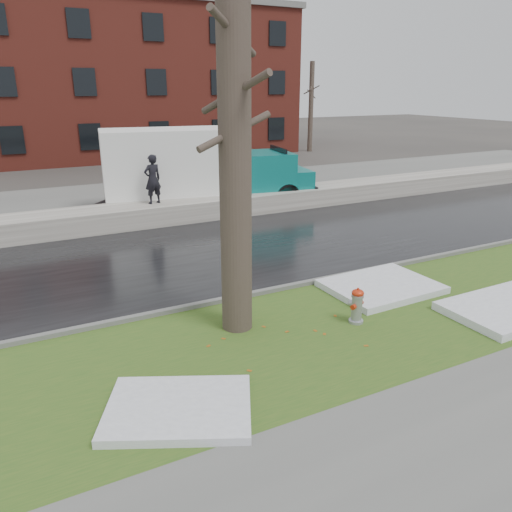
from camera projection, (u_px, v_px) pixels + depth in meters
name	position (u px, v px, depth m)	size (l,w,h in m)	color
ground	(294.00, 308.00, 11.35)	(120.00, 120.00, 0.00)	#47423D
verge	(326.00, 330.00, 10.30)	(60.00, 4.50, 0.04)	#2D521B
sidewalk	(476.00, 438.00, 7.14)	(60.00, 3.00, 0.05)	slate
road	(217.00, 252.00, 15.14)	(60.00, 7.00, 0.03)	black
parking_lot	(143.00, 199.00, 22.29)	(60.00, 9.00, 0.03)	slate
curb	(273.00, 290.00, 12.17)	(60.00, 0.15, 0.14)	slate
snowbank	(173.00, 211.00, 18.55)	(60.00, 1.60, 0.75)	beige
brick_building	(102.00, 83.00, 35.84)	(26.00, 12.00, 10.00)	maroon
bg_tree_right	(311.00, 106.00, 37.38)	(1.40, 1.62, 6.50)	brown
fire_hydrant	(357.00, 304.00, 10.47)	(0.39, 0.37, 0.79)	#9B9DA3
tree	(235.00, 136.00, 9.16)	(1.60, 1.89, 7.74)	brown
box_truck	(195.00, 167.00, 19.87)	(9.84, 3.54, 3.25)	black
worker	(153.00, 179.00, 17.84)	(0.64, 0.42, 1.76)	black
snow_patch_near	(381.00, 286.00, 12.29)	(2.60, 2.00, 0.16)	white
snow_patch_far	(179.00, 409.00, 7.66)	(2.20, 1.60, 0.14)	white
snow_patch_side	(508.00, 308.00, 11.07)	(2.80, 1.80, 0.18)	white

